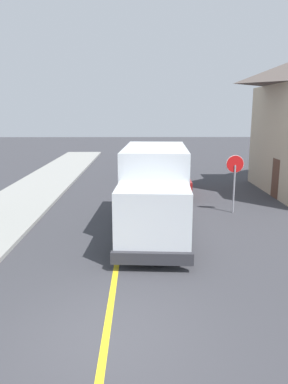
# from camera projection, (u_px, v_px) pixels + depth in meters

# --- Properties ---
(ground_plane) EXTENTS (120.00, 120.00, 0.00)m
(ground_plane) POSITION_uv_depth(u_px,v_px,m) (106.00, 339.00, 7.52)
(ground_plane) COLOR #38383D
(centre_line_yellow) EXTENTS (0.16, 56.00, 0.01)m
(centre_line_yellow) POSITION_uv_depth(u_px,v_px,m) (125.00, 210.00, 17.28)
(centre_line_yellow) COLOR gold
(centre_line_yellow) RESTS_ON ground
(box_truck) EXTENTS (2.82, 7.31, 3.20)m
(box_truck) POSITION_uv_depth(u_px,v_px,m) (155.00, 186.00, 14.03)
(box_truck) COLOR silver
(box_truck) RESTS_ON ground
(parked_car_near) EXTENTS (1.93, 4.45, 1.67)m
(parked_car_near) POSITION_uv_depth(u_px,v_px,m) (172.00, 180.00, 20.69)
(parked_car_near) COLOR maroon
(parked_car_near) RESTS_ON ground
(parked_car_mid) EXTENTS (1.88, 4.43, 1.67)m
(parked_car_mid) POSITION_uv_depth(u_px,v_px,m) (152.00, 164.00, 26.74)
(parked_car_mid) COLOR #2D4793
(parked_car_mid) RESTS_ON ground
(parked_car_far) EXTENTS (1.97, 4.47, 1.67)m
(parked_car_far) POSITION_uv_depth(u_px,v_px,m) (153.00, 153.00, 33.50)
(parked_car_far) COLOR silver
(parked_car_far) RESTS_ON ground
(stop_sign) EXTENTS (0.80, 0.10, 2.65)m
(stop_sign) POSITION_uv_depth(u_px,v_px,m) (235.00, 173.00, 16.52)
(stop_sign) COLOR gray
(stop_sign) RESTS_ON ground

